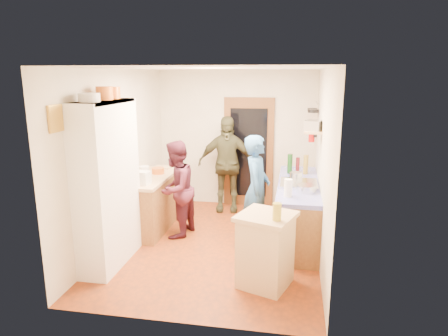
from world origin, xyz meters
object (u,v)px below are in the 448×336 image
(hutch_body, at_px, (108,185))
(island_base, at_px, (265,252))
(right_counter_base, at_px, (297,212))
(person_back, at_px, (227,164))
(person_hob, at_px, (259,190))
(person_left, at_px, (179,189))

(hutch_body, height_order, island_base, hutch_body)
(right_counter_base, relative_size, person_back, 1.23)
(hutch_body, relative_size, right_counter_base, 1.00)
(right_counter_base, xyz_separation_m, island_base, (-0.38, -1.56, 0.01))
(right_counter_base, xyz_separation_m, person_hob, (-0.60, -0.24, 0.40))
(hutch_body, xyz_separation_m, person_left, (0.65, 1.08, -0.33))
(hutch_body, distance_m, person_back, 2.68)
(person_left, height_order, person_back, person_back)
(person_left, bearing_deg, right_counter_base, 107.62)
(island_base, relative_size, person_back, 0.48)
(right_counter_base, xyz_separation_m, person_left, (-1.85, -0.22, 0.35))
(island_base, bearing_deg, right_counter_base, 76.17)
(hutch_body, xyz_separation_m, person_hob, (1.90, 1.06, -0.28))
(hutch_body, xyz_separation_m, right_counter_base, (2.50, 1.30, -0.68))
(island_base, bearing_deg, person_left, 137.77)
(person_hob, xyz_separation_m, person_left, (-1.26, 0.02, -0.06))
(hutch_body, distance_m, island_base, 2.24)
(person_back, bearing_deg, island_base, -77.09)
(island_base, distance_m, person_back, 2.84)
(hutch_body, bearing_deg, right_counter_base, 27.47)
(person_hob, xyz_separation_m, person_back, (-0.71, 1.33, 0.07))
(right_counter_base, relative_size, island_base, 2.56)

